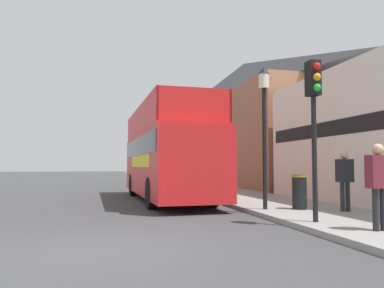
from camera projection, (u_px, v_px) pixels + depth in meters
name	position (u px, v px, depth m)	size (l,w,h in m)	color
ground_plane	(98.00, 186.00, 26.68)	(144.00, 144.00, 0.00)	#3D3D3F
sidewalk	(196.00, 186.00, 25.26)	(3.57, 108.00, 0.14)	gray
brick_terrace_rear	(245.00, 123.00, 29.64)	(6.00, 21.47, 9.64)	#9E664C
tour_bus	(166.00, 158.00, 15.85)	(2.71, 9.74, 3.90)	red
parked_car_ahead_of_bus	(156.00, 178.00, 23.49)	(1.92, 4.37, 1.48)	black
pedestrian_nearest	(379.00, 178.00, 7.69)	(0.47, 0.26, 1.79)	#232328
pedestrian_second	(345.00, 175.00, 10.93)	(0.46, 0.25, 1.76)	#232328
traffic_signal	(314.00, 103.00, 8.98)	(0.28, 0.42, 3.86)	black
lamp_post_nearest	(264.00, 110.00, 11.61)	(0.35, 0.35, 4.41)	black
lamp_post_second	(196.00, 134.00, 20.24)	(0.35, 0.35, 4.41)	black
lamp_post_third	(168.00, 143.00, 28.87)	(0.35, 0.35, 4.43)	black
litter_bin	(299.00, 191.00, 11.45)	(0.48, 0.48, 1.05)	black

